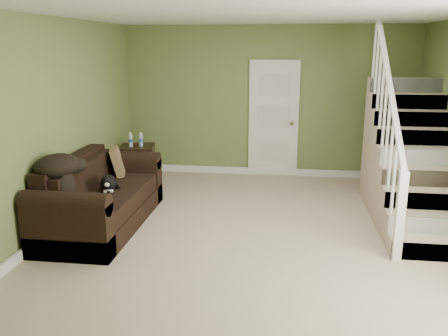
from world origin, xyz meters
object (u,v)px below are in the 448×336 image
(side_table, at_px, (138,164))
(cat, at_px, (108,183))
(banana, at_px, (88,203))
(sofa, at_px, (99,200))

(side_table, relative_size, cat, 1.67)
(cat, height_order, banana, cat)
(sofa, bearing_deg, side_table, 92.77)
(sofa, bearing_deg, banana, -78.58)
(cat, xyz_separation_m, banana, (-0.02, -0.57, -0.08))
(cat, bearing_deg, sofa, 149.80)
(sofa, height_order, banana, sofa)
(side_table, xyz_separation_m, cat, (0.23, -1.95, 0.25))
(sofa, relative_size, cat, 4.26)
(cat, relative_size, banana, 3.11)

